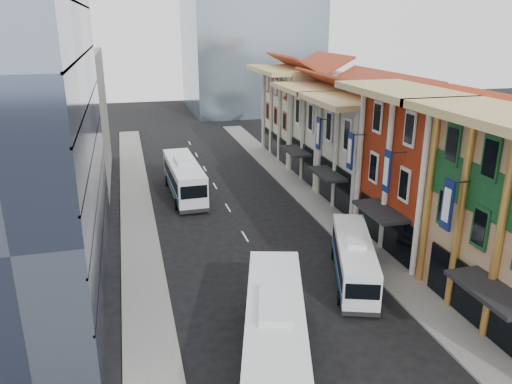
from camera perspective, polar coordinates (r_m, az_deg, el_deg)
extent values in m
cube|color=slate|center=(44.20, 9.53, -3.80)|extent=(3.00, 90.00, 0.15)
cube|color=slate|center=(40.69, -13.06, -6.10)|extent=(3.00, 90.00, 0.15)
cube|color=#9A2B11|center=(40.80, 19.92, 2.20)|extent=(8.00, 10.00, 12.00)
cube|color=beige|center=(48.85, 13.63, 4.21)|extent=(8.00, 9.00, 10.00)
cube|color=beige|center=(56.70, 9.39, 6.48)|extent=(8.00, 9.00, 10.00)
cube|color=beige|center=(66.15, 5.73, 8.82)|extent=(8.00, 12.00, 11.00)
cube|color=gray|center=(58.35, -21.80, 7.74)|extent=(10.00, 18.00, 14.00)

